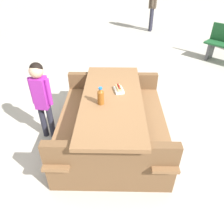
{
  "coord_description": "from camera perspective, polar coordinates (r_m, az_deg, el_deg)",
  "views": [
    {
      "loc": [
        -2.25,
        0.55,
        2.2
      ],
      "look_at": [
        0.0,
        0.0,
        0.52
      ],
      "focal_mm": 34.93,
      "sensor_mm": 36.0,
      "label": 1
    }
  ],
  "objects": [
    {
      "name": "ground_plane",
      "position": [
        3.19,
        0.0,
        -7.66
      ],
      "size": [
        30.0,
        30.0,
        0.0
      ],
      "primitive_type": "plane",
      "color": "#B7B2A8",
      "rests_on": "ground"
    },
    {
      "name": "child_in_coat",
      "position": [
        3.0,
        -18.1,
        4.74
      ],
      "size": [
        0.22,
        0.27,
        1.15
      ],
      "color": "#262633",
      "rests_on": "ground"
    },
    {
      "name": "hotdog_tray",
      "position": [
        2.85,
        1.81,
        6.02
      ],
      "size": [
        0.18,
        0.12,
        0.08
      ],
      "color": "white",
      "rests_on": "picnic_table"
    },
    {
      "name": "picnic_table",
      "position": [
        2.9,
        0.0,
        -1.28
      ],
      "size": [
        2.1,
        1.81,
        0.75
      ],
      "color": "brown",
      "rests_on": "ground"
    },
    {
      "name": "soda_bottle",
      "position": [
        2.56,
        -2.98,
        4.09
      ],
      "size": [
        0.08,
        0.08,
        0.22
      ],
      "color": "brown",
      "rests_on": "picnic_table"
    }
  ]
}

